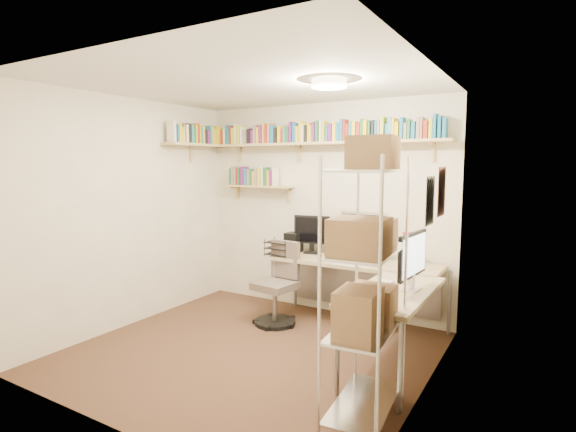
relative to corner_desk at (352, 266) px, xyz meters
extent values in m
plane|color=#462B1E|center=(-0.63, -0.94, -0.72)|extent=(3.20, 3.20, 0.00)
cube|color=#F5EAC7|center=(-0.63, 0.56, 0.53)|extent=(3.20, 0.04, 2.50)
cube|color=#F5EAC7|center=(-2.23, -0.94, 0.53)|extent=(0.04, 3.00, 2.50)
cube|color=#F5EAC7|center=(0.97, -0.94, 0.53)|extent=(0.04, 3.00, 2.50)
cube|color=#F5EAC7|center=(-0.63, -2.44, 0.53)|extent=(3.20, 0.04, 2.50)
cube|color=silver|center=(-0.63, -0.94, 1.78)|extent=(3.20, 3.00, 0.04)
cube|color=silver|center=(0.96, -0.39, 0.83)|extent=(0.01, 0.30, 0.42)
cube|color=white|center=(0.96, -0.79, 0.78)|extent=(0.01, 0.28, 0.38)
cylinder|color=#FFEAC6|center=(0.07, -0.74, 1.74)|extent=(0.30, 0.30, 0.06)
cube|color=tan|center=(-0.63, 0.43, 1.30)|extent=(3.05, 0.25, 0.03)
cube|color=tan|center=(-2.11, 0.01, 1.30)|extent=(0.25, 1.00, 0.03)
cube|color=tan|center=(-1.48, 0.46, 0.78)|extent=(0.95, 0.20, 0.02)
cube|color=tan|center=(-1.83, 0.50, 1.23)|extent=(0.03, 0.20, 0.20)
cube|color=tan|center=(-0.93, 0.50, 1.23)|extent=(0.03, 0.20, 0.20)
cube|color=tan|center=(-0.03, 0.50, 1.23)|extent=(0.03, 0.20, 0.20)
cube|color=tan|center=(0.67, 0.50, 1.23)|extent=(0.03, 0.20, 0.20)
cube|color=yellow|center=(-2.09, 0.43, 1.43)|extent=(0.04, 0.12, 0.22)
cube|color=gold|center=(-2.05, 0.43, 1.43)|extent=(0.03, 0.11, 0.23)
cube|color=#A72616|center=(-2.01, 0.43, 1.41)|extent=(0.04, 0.12, 0.19)
cube|color=silver|center=(-1.96, 0.43, 1.42)|extent=(0.03, 0.14, 0.21)
cube|color=#1C6691|center=(-1.91, 0.43, 1.44)|extent=(0.04, 0.14, 0.25)
cube|color=#A72616|center=(-1.88, 0.43, 1.43)|extent=(0.02, 0.13, 0.23)
cube|color=gold|center=(-1.83, 0.43, 1.42)|extent=(0.04, 0.14, 0.21)
cube|color=silver|center=(-1.78, 0.43, 1.44)|extent=(0.03, 0.14, 0.25)
cube|color=gold|center=(-1.74, 0.43, 1.43)|extent=(0.04, 0.14, 0.23)
cube|color=silver|center=(-1.69, 0.43, 1.42)|extent=(0.03, 0.15, 0.21)
cube|color=gray|center=(-1.64, 0.43, 1.41)|extent=(0.04, 0.13, 0.19)
cube|color=black|center=(-1.58, 0.43, 1.41)|extent=(0.04, 0.11, 0.19)
cube|color=#6F1D67|center=(-1.54, 0.43, 1.41)|extent=(0.04, 0.11, 0.18)
cube|color=gray|center=(-1.49, 0.43, 1.44)|extent=(0.04, 0.12, 0.24)
cube|color=yellow|center=(-1.44, 0.43, 1.42)|extent=(0.03, 0.13, 0.20)
cube|color=#6F1D67|center=(-1.40, 0.43, 1.43)|extent=(0.04, 0.13, 0.23)
cube|color=gold|center=(-1.36, 0.43, 1.44)|extent=(0.03, 0.13, 0.25)
cube|color=#A72616|center=(-1.32, 0.43, 1.43)|extent=(0.04, 0.15, 0.23)
cube|color=gray|center=(-1.27, 0.43, 1.44)|extent=(0.04, 0.14, 0.25)
cube|color=#1C6691|center=(-1.22, 0.43, 1.42)|extent=(0.04, 0.15, 0.21)
cube|color=black|center=(-1.18, 0.43, 1.41)|extent=(0.03, 0.14, 0.18)
cube|color=yellow|center=(-1.13, 0.43, 1.42)|extent=(0.04, 0.12, 0.20)
cube|color=#A72616|center=(-1.09, 0.43, 1.40)|extent=(0.02, 0.13, 0.17)
cube|color=teal|center=(-1.06, 0.43, 1.41)|extent=(0.03, 0.12, 0.18)
cube|color=#216433|center=(-1.02, 0.43, 1.41)|extent=(0.04, 0.13, 0.19)
cube|color=#6F1D67|center=(-0.97, 0.43, 1.44)|extent=(0.03, 0.14, 0.25)
cube|color=#1C6691|center=(-0.92, 0.43, 1.43)|extent=(0.04, 0.11, 0.23)
cube|color=gold|center=(-0.88, 0.43, 1.41)|extent=(0.03, 0.13, 0.19)
cube|color=yellow|center=(-0.84, 0.43, 1.44)|extent=(0.03, 0.14, 0.25)
cube|color=silver|center=(-0.80, 0.43, 1.42)|extent=(0.03, 0.14, 0.21)
cube|color=black|center=(-0.77, 0.43, 1.42)|extent=(0.03, 0.14, 0.20)
cube|color=gold|center=(-0.73, 0.43, 1.43)|extent=(0.02, 0.12, 0.23)
cube|color=yellow|center=(-0.70, 0.43, 1.41)|extent=(0.03, 0.14, 0.19)
cube|color=#6F1D67|center=(-0.67, 0.43, 1.43)|extent=(0.03, 0.13, 0.23)
cube|color=#216433|center=(-0.62, 0.43, 1.44)|extent=(0.03, 0.15, 0.24)
cube|color=silver|center=(-0.57, 0.43, 1.44)|extent=(0.03, 0.12, 0.25)
cube|color=gold|center=(-0.53, 0.43, 1.44)|extent=(0.03, 0.14, 0.23)
cube|color=#1C6691|center=(-0.49, 0.43, 1.41)|extent=(0.03, 0.12, 0.19)
cube|color=#6F1D67|center=(-0.45, 0.43, 1.42)|extent=(0.04, 0.15, 0.20)
cube|color=yellow|center=(-0.40, 0.43, 1.43)|extent=(0.04, 0.15, 0.22)
cube|color=#1C6691|center=(-0.35, 0.43, 1.42)|extent=(0.04, 0.13, 0.21)
cube|color=#1C6691|center=(-0.31, 0.43, 1.44)|extent=(0.03, 0.13, 0.25)
cube|color=#A72616|center=(-0.28, 0.43, 1.44)|extent=(0.03, 0.11, 0.24)
cube|color=#A72616|center=(-0.25, 0.43, 1.41)|extent=(0.03, 0.12, 0.19)
cube|color=teal|center=(-0.20, 0.43, 1.42)|extent=(0.02, 0.14, 0.21)
cube|color=yellow|center=(-0.16, 0.43, 1.42)|extent=(0.04, 0.15, 0.21)
cube|color=#A72616|center=(-0.11, 0.43, 1.41)|extent=(0.04, 0.13, 0.19)
cube|color=#216433|center=(-0.07, 0.43, 1.44)|extent=(0.03, 0.13, 0.24)
cube|color=yellow|center=(-0.03, 0.43, 1.43)|extent=(0.04, 0.13, 0.23)
cube|color=#216433|center=(0.01, 0.43, 1.42)|extent=(0.02, 0.14, 0.21)
cube|color=black|center=(0.05, 0.43, 1.42)|extent=(0.03, 0.14, 0.21)
cube|color=#1C6691|center=(0.09, 0.43, 1.42)|extent=(0.02, 0.13, 0.21)
cube|color=gray|center=(0.12, 0.43, 1.43)|extent=(0.02, 0.14, 0.22)
cube|color=gold|center=(0.16, 0.43, 1.44)|extent=(0.04, 0.14, 0.25)
cube|color=#1C6691|center=(0.21, 0.43, 1.41)|extent=(0.03, 0.12, 0.18)
cube|color=teal|center=(0.24, 0.43, 1.44)|extent=(0.04, 0.15, 0.24)
cube|color=yellow|center=(0.28, 0.43, 1.43)|extent=(0.02, 0.14, 0.23)
cube|color=yellow|center=(0.31, 0.43, 1.41)|extent=(0.04, 0.12, 0.19)
cube|color=#1C6691|center=(0.36, 0.43, 1.43)|extent=(0.03, 0.12, 0.23)
cube|color=gray|center=(0.41, 0.43, 1.40)|extent=(0.03, 0.14, 0.17)
cube|color=#216433|center=(0.44, 0.43, 1.41)|extent=(0.03, 0.15, 0.19)
cube|color=#1C6691|center=(0.49, 0.43, 1.41)|extent=(0.04, 0.12, 0.18)
cube|color=gray|center=(0.54, 0.43, 1.43)|extent=(0.03, 0.12, 0.22)
cube|color=gray|center=(0.57, 0.43, 1.43)|extent=(0.02, 0.13, 0.22)
cube|color=#A72616|center=(0.61, 0.43, 1.41)|extent=(0.04, 0.14, 0.18)
cube|color=gold|center=(0.66, 0.43, 1.42)|extent=(0.03, 0.13, 0.20)
cube|color=#1C6691|center=(0.70, 0.43, 1.44)|extent=(0.03, 0.15, 0.25)
cube|color=#1C6691|center=(0.75, 0.43, 1.43)|extent=(0.03, 0.12, 0.23)
cube|color=#1C6691|center=(0.80, 0.43, 1.42)|extent=(0.03, 0.12, 0.21)
cube|color=silver|center=(-2.11, -0.42, 1.44)|extent=(0.12, 0.04, 0.25)
cube|color=#1C6691|center=(-2.11, -0.38, 1.42)|extent=(0.14, 0.02, 0.20)
cube|color=yellow|center=(-2.11, -0.34, 1.43)|extent=(0.15, 0.04, 0.22)
cube|color=gold|center=(-2.11, -0.30, 1.41)|extent=(0.15, 0.03, 0.18)
cube|color=gray|center=(-2.11, -0.26, 1.43)|extent=(0.12, 0.03, 0.22)
cube|color=silver|center=(-2.11, -0.23, 1.43)|extent=(0.15, 0.03, 0.22)
cube|color=black|center=(-2.11, -0.18, 1.43)|extent=(0.13, 0.04, 0.23)
cube|color=teal|center=(-2.11, -0.13, 1.43)|extent=(0.14, 0.03, 0.22)
cube|color=#216433|center=(-2.11, -0.09, 1.41)|extent=(0.12, 0.03, 0.19)
cube|color=gold|center=(-2.11, -0.05, 1.43)|extent=(0.12, 0.03, 0.23)
cube|color=#A72616|center=(-2.11, -0.02, 1.44)|extent=(0.13, 0.02, 0.25)
cube|color=gold|center=(-2.11, 0.01, 1.43)|extent=(0.13, 0.02, 0.22)
cube|color=teal|center=(-2.11, 0.04, 1.42)|extent=(0.14, 0.02, 0.21)
cube|color=yellow|center=(-2.11, 0.08, 1.43)|extent=(0.12, 0.03, 0.23)
cube|color=black|center=(-2.11, 0.12, 1.41)|extent=(0.12, 0.03, 0.18)
cube|color=#6F1D67|center=(-2.11, 0.16, 1.40)|extent=(0.14, 0.04, 0.17)
cube|color=teal|center=(-2.11, 0.21, 1.43)|extent=(0.13, 0.03, 0.23)
cube|color=gold|center=(-2.11, 0.25, 1.43)|extent=(0.14, 0.03, 0.22)
cube|color=yellow|center=(-2.11, 0.30, 1.41)|extent=(0.12, 0.04, 0.19)
cube|color=yellow|center=(-2.11, 0.34, 1.44)|extent=(0.13, 0.04, 0.24)
cube|color=yellow|center=(-2.11, 0.39, 1.41)|extent=(0.13, 0.03, 0.18)
cube|color=black|center=(-2.11, 0.43, 1.42)|extent=(0.14, 0.04, 0.21)
cube|color=#216433|center=(-1.90, 0.46, 0.90)|extent=(0.04, 0.12, 0.22)
cube|color=gray|center=(-1.86, 0.46, 0.92)|extent=(0.03, 0.14, 0.25)
cube|color=gray|center=(-1.82, 0.46, 0.91)|extent=(0.03, 0.14, 0.23)
cube|color=#A72616|center=(-1.78, 0.46, 0.91)|extent=(0.02, 0.13, 0.22)
cube|color=#216433|center=(-1.75, 0.46, 0.91)|extent=(0.03, 0.15, 0.23)
cube|color=#6F1D67|center=(-1.71, 0.46, 0.91)|extent=(0.04, 0.14, 0.24)
cube|color=#1C6691|center=(-1.66, 0.46, 0.90)|extent=(0.04, 0.13, 0.21)
cube|color=gray|center=(-1.61, 0.46, 0.90)|extent=(0.04, 0.12, 0.21)
cube|color=#216433|center=(-1.56, 0.46, 0.90)|extent=(0.04, 0.13, 0.20)
cube|color=yellow|center=(-1.53, 0.46, 0.88)|extent=(0.03, 0.14, 0.18)
cube|color=gray|center=(-1.49, 0.46, 0.91)|extent=(0.04, 0.15, 0.22)
cube|color=gold|center=(-1.44, 0.46, 0.91)|extent=(0.04, 0.15, 0.23)
cube|color=silver|center=(-1.40, 0.46, 0.92)|extent=(0.03, 0.12, 0.25)
cube|color=#216433|center=(-1.36, 0.46, 0.91)|extent=(0.04, 0.12, 0.23)
cube|color=gold|center=(-1.31, 0.46, 0.89)|extent=(0.04, 0.12, 0.19)
cube|color=#6F1D67|center=(-1.27, 0.46, 0.89)|extent=(0.03, 0.15, 0.20)
cube|color=silver|center=(-1.23, 0.46, 0.91)|extent=(0.03, 0.12, 0.22)
cube|color=tan|center=(-0.07, 0.24, -0.01)|extent=(1.87, 0.59, 0.04)
cube|color=tan|center=(0.65, -0.68, -0.01)|extent=(0.59, 1.28, 0.04)
cylinder|color=gray|center=(-0.96, -0.01, -0.37)|extent=(0.04, 0.04, 0.69)
cylinder|color=gray|center=(-0.96, 0.48, -0.37)|extent=(0.04, 0.04, 0.69)
cylinder|color=gray|center=(0.90, 0.48, -0.37)|extent=(0.04, 0.04, 0.69)
cylinder|color=gray|center=(0.41, -1.27, -0.37)|extent=(0.04, 0.04, 0.69)
cylinder|color=gray|center=(0.90, -1.27, -0.37)|extent=(0.04, 0.04, 0.69)
cube|color=gray|center=(-0.07, 0.49, -0.32)|extent=(1.77, 0.02, 0.54)
cube|color=silver|center=(-0.02, 0.35, 0.33)|extent=(0.54, 0.03, 0.41)
cube|color=black|center=(-0.02, 0.34, 0.33)|extent=(0.49, 0.00, 0.36)
cube|color=black|center=(-0.66, 0.35, 0.29)|extent=(0.43, 0.03, 0.33)
cube|color=black|center=(0.79, -0.63, 0.31)|extent=(0.03, 0.57, 0.37)
cube|color=white|center=(0.77, -0.63, 0.31)|extent=(0.00, 0.51, 0.32)
cube|color=white|center=(-0.02, 0.06, 0.02)|extent=(0.41, 0.13, 0.01)
cube|color=white|center=(0.51, -0.63, 0.02)|extent=(0.13, 0.39, 0.01)
cylinder|color=red|center=(0.51, 0.24, 0.02)|extent=(0.10, 0.10, 0.02)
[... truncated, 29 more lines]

